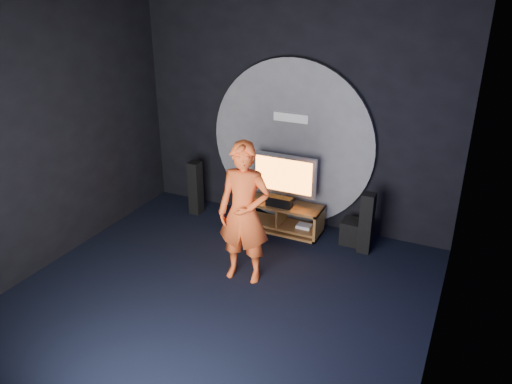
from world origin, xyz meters
TOP-DOWN VIEW (x-y plane):
  - floor at (0.00, 0.00)m, footprint 5.00×5.00m
  - back_wall at (0.00, 2.50)m, footprint 5.00×0.04m
  - front_wall at (0.00, -2.50)m, footprint 5.00×0.04m
  - left_wall at (-2.50, 0.00)m, footprint 0.04×5.00m
  - right_wall at (2.50, 0.00)m, footprint 0.04×5.00m
  - wall_disc_panel at (0.00, 2.44)m, footprint 2.60×0.11m
  - media_console at (0.03, 2.05)m, footprint 1.26×0.45m
  - tv at (0.02, 2.12)m, footprint 1.02×0.22m
  - center_speaker at (0.02, 1.96)m, footprint 0.40×0.15m
  - remote at (-0.45, 1.93)m, footprint 0.18×0.05m
  - tower_speaker_left at (-1.50, 2.01)m, footprint 0.18×0.20m
  - tower_speaker_right at (1.36, 1.96)m, footprint 0.18×0.20m
  - subwoofer at (1.14, 2.13)m, footprint 0.33×0.33m
  - player at (0.09, 0.62)m, footprint 0.73×0.53m

SIDE VIEW (x-z plane):
  - floor at x=0.00m, z-range 0.00..0.00m
  - subwoofer at x=1.14m, z-range 0.00..0.36m
  - media_console at x=0.03m, z-range -0.03..0.42m
  - tower_speaker_left at x=-1.50m, z-range 0.00..0.90m
  - tower_speaker_right at x=1.36m, z-range 0.00..0.90m
  - remote at x=-0.45m, z-range 0.45..0.47m
  - center_speaker at x=0.02m, z-range 0.45..0.60m
  - tv at x=0.02m, z-range 0.49..1.26m
  - player at x=0.09m, z-range 0.00..1.87m
  - wall_disc_panel at x=0.00m, z-range 0.00..2.60m
  - back_wall at x=0.00m, z-range 0.00..3.50m
  - front_wall at x=0.00m, z-range 0.00..3.50m
  - left_wall at x=-2.50m, z-range 0.00..3.50m
  - right_wall at x=2.50m, z-range 0.00..3.50m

